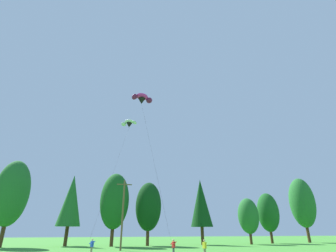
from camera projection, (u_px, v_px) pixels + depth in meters
treeline_tree_c at (12, 193)px, 44.56m from camera, size 5.70×5.70×14.45m
treeline_tree_d at (71, 200)px, 47.66m from camera, size 4.36×4.36×12.55m
treeline_tree_e at (115, 201)px, 46.76m from camera, size 5.21×5.21×12.65m
treeline_tree_f at (148, 206)px, 48.27m from camera, size 4.85×4.85×11.31m
treeline_tree_g at (201, 203)px, 51.59m from camera, size 4.34×4.34×12.47m
treeline_tree_h at (248, 216)px, 52.60m from camera, size 4.21×4.21×8.92m
treeline_tree_i at (268, 212)px, 56.64m from camera, size 4.63×4.63×10.48m
treeline_tree_j at (302, 202)px, 61.44m from camera, size 5.76×5.76×14.65m
utility_pole at (123, 212)px, 36.71m from camera, size 2.20×0.26×9.59m
kite_flyer_near at (92, 245)px, 28.68m from camera, size 0.72×0.74×1.69m
kite_flyer_mid at (173, 246)px, 27.50m from camera, size 0.64×0.67×1.69m
kite_flyer_far at (205, 247)px, 26.38m from camera, size 0.36×0.60×1.69m
parafoil_kite_high_white at (129, 123)px, 51.88m from camera, size 6.70×16.99×22.14m
parafoil_kite_mid_magenta at (142, 99)px, 43.96m from camera, size 4.43×10.52×23.10m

